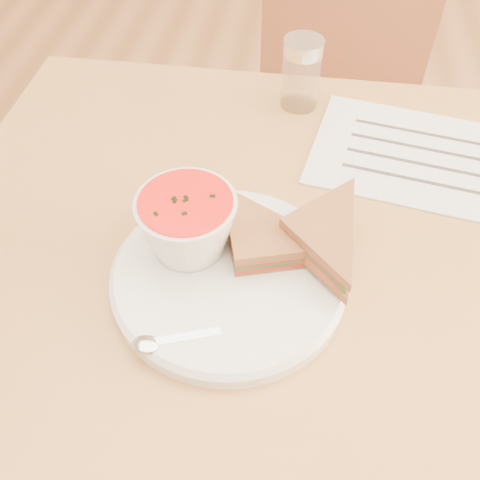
% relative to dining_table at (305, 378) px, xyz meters
% --- Properties ---
extents(floor, '(5.00, 6.00, 0.01)m').
position_rel_dining_table_xyz_m(floor, '(0.00, 0.00, -0.38)').
color(floor, brown).
rests_on(floor, ground).
extents(dining_table, '(1.00, 0.70, 0.75)m').
position_rel_dining_table_xyz_m(dining_table, '(0.00, 0.00, 0.00)').
color(dining_table, '#A16E32').
rests_on(dining_table, floor).
extents(chair_far, '(0.45, 0.45, 0.93)m').
position_rel_dining_table_xyz_m(chair_far, '(0.05, 0.62, 0.09)').
color(chair_far, brown).
rests_on(chair_far, floor).
extents(plate, '(0.34, 0.34, 0.02)m').
position_rel_dining_table_xyz_m(plate, '(-0.12, -0.08, 0.38)').
color(plate, white).
rests_on(plate, dining_table).
extents(soup_bowl, '(0.14, 0.14, 0.08)m').
position_rel_dining_table_xyz_m(soup_bowl, '(-0.17, -0.06, 0.43)').
color(soup_bowl, white).
rests_on(soup_bowl, plate).
extents(sandwich_half_a, '(0.15, 0.15, 0.04)m').
position_rel_dining_table_xyz_m(sandwich_half_a, '(-0.11, -0.09, 0.41)').
color(sandwich_half_a, '#9A6236').
rests_on(sandwich_half_a, plate).
extents(sandwich_half_b, '(0.16, 0.16, 0.04)m').
position_rel_dining_table_xyz_m(sandwich_half_b, '(-0.07, -0.04, 0.42)').
color(sandwich_half_b, '#9A6236').
rests_on(sandwich_half_b, plate).
extents(spoon, '(0.15, 0.08, 0.01)m').
position_rel_dining_table_xyz_m(spoon, '(-0.14, -0.17, 0.40)').
color(spoon, silver).
rests_on(spoon, plate).
extents(paper_menu, '(0.32, 0.26, 0.00)m').
position_rel_dining_table_xyz_m(paper_menu, '(0.11, 0.17, 0.38)').
color(paper_menu, white).
rests_on(paper_menu, dining_table).
extents(condiment_shaker, '(0.07, 0.07, 0.11)m').
position_rel_dining_table_xyz_m(condiment_shaker, '(-0.06, 0.27, 0.43)').
color(condiment_shaker, silver).
rests_on(condiment_shaker, dining_table).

